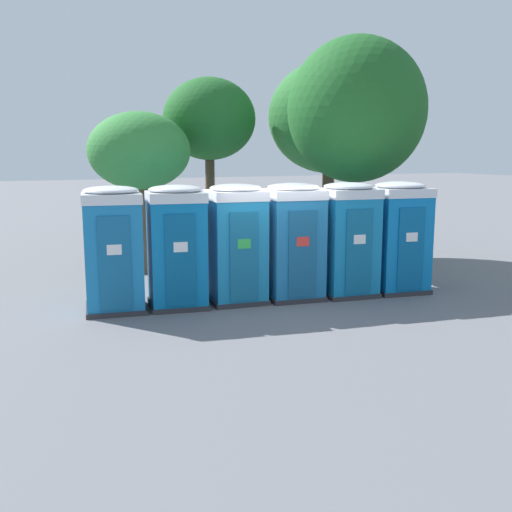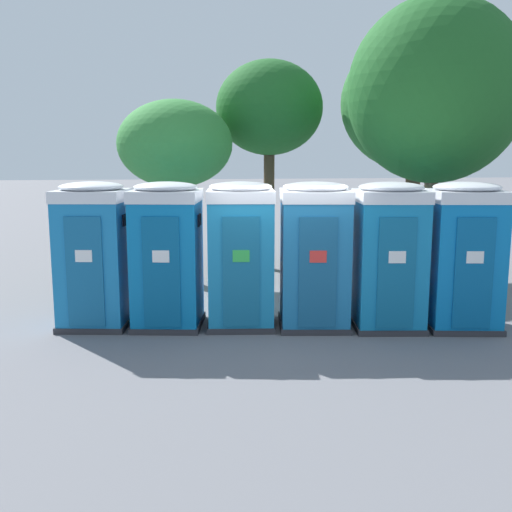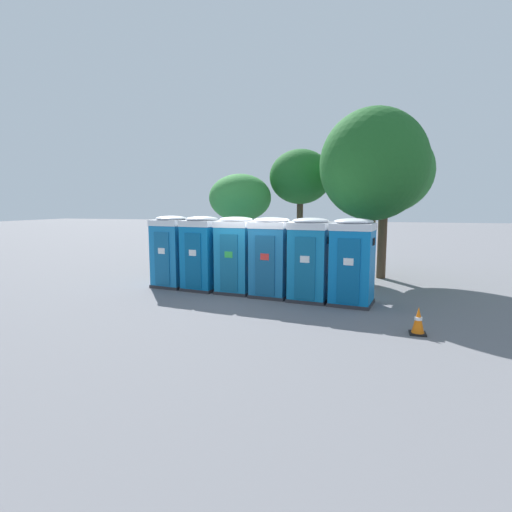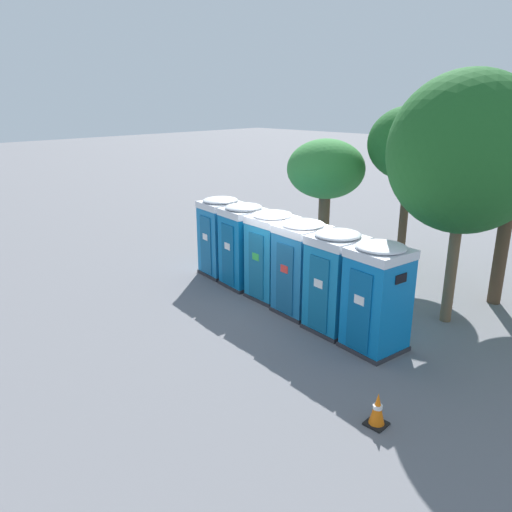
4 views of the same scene
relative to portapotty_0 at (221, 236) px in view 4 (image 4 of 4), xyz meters
The scene contains 11 objects.
ground_plane 3.45m from the portapotty_0, ahead, with size 120.00×120.00×0.00m, color slate.
portapotty_0 is the anchor object (origin of this frame).
portapotty_1 1.28m from the portapotty_0, ahead, with size 1.35×1.37×2.54m.
portapotty_2 2.56m from the portapotty_0, ahead, with size 1.27×1.31×2.54m.
portapotty_3 3.84m from the portapotty_0, ahead, with size 1.34×1.34×2.54m.
portapotty_4 5.12m from the portapotty_0, ahead, with size 1.31×1.33×2.54m.
portapotty_5 6.40m from the portapotty_0, ahead, with size 1.37×1.36×2.54m.
street_tree_0 4.24m from the portapotty_0, 67.84° to the left, with size 2.64×2.64×4.23m.
street_tree_1 7.65m from the portapotty_0, 13.81° to the left, with size 3.67×3.67×6.20m.
street_tree_2 6.69m from the portapotty_0, 51.16° to the left, with size 2.69×2.69×5.32m.
traffic_cone 8.65m from the portapotty_0, 23.10° to the right, with size 0.36×0.36×0.64m.
Camera 4 is at (8.49, -9.84, 5.54)m, focal length 35.00 mm.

